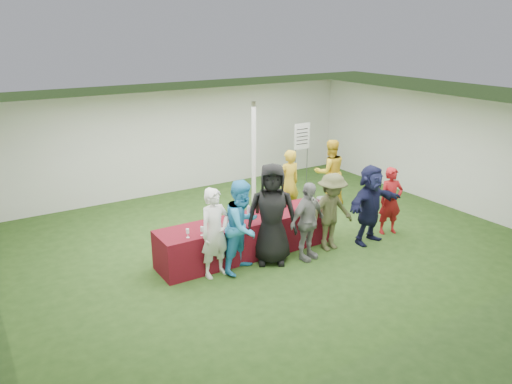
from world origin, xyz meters
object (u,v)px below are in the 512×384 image
staff_pourer (288,183)px  customer_1 (243,226)px  customer_6 (391,201)px  dump_bucket (322,202)px  customer_0 (215,233)px  customer_5 (370,204)px  wine_list_sign (302,141)px  serving_table (247,236)px  customer_3 (307,222)px  customer_2 (272,214)px  staff_back (330,172)px  customer_4 (331,212)px

staff_pourer → customer_1: (-2.30, -1.83, 0.06)m
staff_pourer → customer_6: (1.24, -2.00, -0.07)m
dump_bucket → customer_0: size_ratio=0.15×
customer_5 → wine_list_sign: bearing=66.0°
serving_table → customer_5: bearing=-18.5°
customer_3 → staff_pourer: bearing=50.8°
customer_2 → customer_6: size_ratio=1.32×
customer_0 → customer_1: 0.53m
staff_pourer → wine_list_sign: bearing=-133.3°
wine_list_sign → customer_6: size_ratio=1.23×
wine_list_sign → staff_pourer: wine_list_sign is taller
serving_table → dump_bucket: 1.74m
wine_list_sign → customer_0: wine_list_sign is taller
staff_pourer → customer_2: bearing=48.7°
wine_list_sign → staff_back: size_ratio=1.10×
customer_3 → customer_4: customer_4 is taller
customer_2 → customer_3: customer_2 is taller
serving_table → customer_6: (3.14, -0.69, 0.35)m
dump_bucket → customer_2: bearing=-168.2°
customer_4 → customer_6: bearing=-1.6°
customer_6 → staff_pourer: bearing=137.9°
wine_list_sign → customer_2: bearing=-133.5°
customer_3 → customer_4: 0.68m
customer_5 → dump_bucket: bearing=133.4°
staff_pourer → dump_bucket: bearing=82.4°
wine_list_sign → customer_3: size_ratio=1.18×
staff_pourer → customer_3: 2.32m
customer_6 → serving_table: bearing=-176.4°
serving_table → staff_back: (3.26, 1.46, 0.45)m
customer_6 → wine_list_sign: bearing=101.5°
serving_table → customer_0: customer_0 is taller
serving_table → customer_4: 1.72m
staff_back → customer_1: bearing=46.3°
customer_0 → staff_pourer: bearing=22.6°
dump_bucket → customer_1: customer_1 is taller
customer_3 → customer_6: (2.28, 0.08, -0.04)m
customer_5 → customer_6: 0.74m
dump_bucket → staff_back: staff_back is taller
serving_table → staff_pourer: staff_pourer is taller
serving_table → customer_3: (0.86, -0.77, 0.39)m
staff_pourer → customer_4: staff_pourer is taller
wine_list_sign → customer_4: 4.03m
dump_bucket → customer_0: 2.59m
dump_bucket → customer_0: (-2.58, -0.23, -0.02)m
staff_pourer → customer_2: (-1.68, -1.83, 0.17)m
customer_1 → customer_2: size_ratio=0.89×
staff_back → customer_4: (-1.72, -2.12, -0.03)m
staff_back → customer_6: staff_back is taller
customer_2 → customer_6: customer_2 is taller
customer_0 → customer_3: 1.82m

